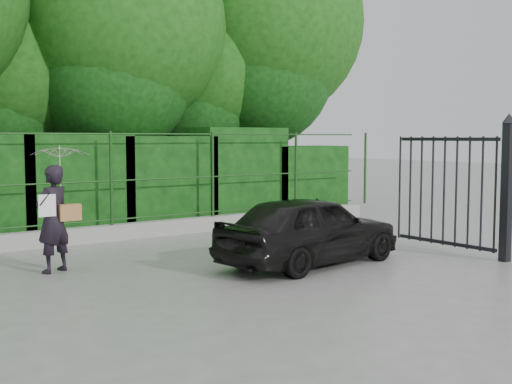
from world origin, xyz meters
TOP-DOWN VIEW (x-y plane):
  - ground at (0.00, 0.00)m, footprint 80.00×80.00m
  - kerb at (0.00, 4.50)m, footprint 14.00×0.25m
  - fence at (0.22, 4.50)m, footprint 14.13×0.06m
  - hedge at (-0.05, 5.50)m, footprint 14.20×1.20m
  - trees at (1.14, 7.74)m, footprint 17.10×6.15m
  - gate at (4.60, -0.72)m, footprint 0.22×2.33m
  - woman at (-1.41, 2.27)m, footprint 0.91×0.85m
  - car at (1.92, 0.46)m, footprint 3.37×1.67m

SIDE VIEW (x-z plane):
  - ground at x=0.00m, z-range 0.00..0.00m
  - kerb at x=0.00m, z-range 0.00..0.30m
  - car at x=1.92m, z-range 0.00..1.10m
  - hedge at x=-0.05m, z-range -0.10..2.14m
  - gate at x=4.60m, z-range 0.01..2.37m
  - fence at x=0.22m, z-range 0.30..2.10m
  - woman at x=-1.41m, z-range 0.28..2.14m
  - trees at x=1.14m, z-range 0.58..8.66m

